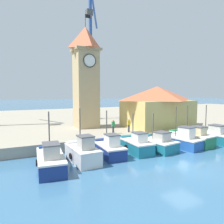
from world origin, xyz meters
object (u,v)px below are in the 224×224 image
Objects in this scene: fishing_boat_mid_left at (136,145)px; port_crane_far at (91,70)px; fishing_boat_left_outer at (83,152)px; fishing_boat_mid_right at (180,140)px; warehouse_right at (157,106)px; dock_worker_near_tower at (113,126)px; clock_tower at (86,75)px; fishing_boat_far_left at (51,160)px; dock_worker_along_quay at (129,125)px; fishing_boat_left_inner at (109,148)px; fishing_boat_center at (157,144)px; fishing_boat_right_outer at (210,136)px; fishing_boat_right_inner at (192,138)px.

fishing_boat_mid_left is 0.18× the size of port_crane_far.
fishing_boat_mid_right is at bearing 0.95° from fishing_boat_left_outer.
warehouse_right is 14.40m from port_crane_far.
fishing_boat_mid_right is at bearing -41.30° from dock_worker_near_tower.
port_crane_far is at bearing 65.45° from clock_tower.
dock_worker_along_quay is (10.06, 5.70, 1.15)m from fishing_boat_far_left.
fishing_boat_left_outer reaches higher than dock_worker_along_quay.
fishing_boat_center is (5.07, -0.29, -0.03)m from fishing_boat_left_inner.
fishing_boat_left_outer is at bearing -177.98° from fishing_boat_right_outer.
clock_tower is at bearing 59.09° from fishing_boat_far_left.
fishing_boat_center is 2.99m from fishing_boat_mid_right.
fishing_boat_center is 5.47m from dock_worker_near_tower.
fishing_boat_left_inner is 9.92m from fishing_boat_right_inner.
port_crane_far reaches higher than fishing_boat_mid_right.
fishing_boat_right_outer is at bearing -0.15° from fishing_boat_mid_left.
warehouse_right is 6.08m from dock_worker_along_quay.
fishing_boat_center is at bearing 1.89° from fishing_boat_left_outer.
warehouse_right is at bearing 52.83° from fishing_boat_center.
fishing_boat_right_outer is (15.63, 0.55, -0.09)m from fishing_boat_left_outer.
fishing_boat_right_inner reaches higher than fishing_boat_right_outer.
fishing_boat_center is 0.90× the size of fishing_boat_mid_right.
port_crane_far is at bearing 89.29° from fishing_boat_center.
fishing_boat_right_outer is 22.07m from port_crane_far.
fishing_boat_right_outer is at bearing -66.30° from warehouse_right.
fishing_boat_right_outer is at bearing -28.92° from dock_worker_along_quay.
fishing_boat_center is at bearing -177.85° from fishing_boat_right_outer.
fishing_boat_far_left is at bearing -176.79° from fishing_boat_mid_right.
fishing_boat_far_left is 1.19× the size of fishing_boat_center.
fishing_boat_far_left is 1.00× the size of fishing_boat_right_outer.
dock_worker_near_tower is at bearing -176.23° from dock_worker_along_quay.
fishing_boat_left_outer reaches higher than fishing_boat_far_left.
fishing_boat_right_outer is (10.15, -0.03, -0.01)m from fishing_boat_mid_left.
fishing_boat_left_inner reaches higher than dock_worker_along_quay.
port_crane_far is 16.10m from dock_worker_along_quay.
fishing_boat_mid_right is at bearing -81.79° from port_crane_far.
fishing_boat_far_left is 17.53m from warehouse_right.
fishing_boat_left_inner is 0.85× the size of fishing_boat_right_inner.
fishing_boat_left_outer is at bearing -178.11° from fishing_boat_center.
warehouse_right is (-2.82, 6.42, 3.12)m from fishing_boat_right_outer.
port_crane_far is 14.07× the size of dock_worker_near_tower.
fishing_boat_left_outer is at bearing -177.95° from fishing_boat_right_inner.
fishing_boat_left_outer is at bearing -145.18° from dock_worker_along_quay.
fishing_boat_center is at bearing -70.60° from clock_tower.
fishing_boat_mid_right is (5.23, -0.40, 0.02)m from fishing_boat_mid_left.
fishing_boat_right_inner is at bearing -0.55° from fishing_boat_left_inner.
warehouse_right reaches higher than fishing_boat_mid_left.
fishing_boat_far_left is 13.43m from fishing_boat_mid_right.
fishing_boat_right_outer is at bearing 1.93° from fishing_boat_right_inner.
fishing_boat_left_inner is 0.29× the size of clock_tower.
dock_worker_along_quay is (1.88, 4.54, 1.16)m from fishing_boat_mid_left.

